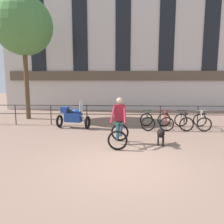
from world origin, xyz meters
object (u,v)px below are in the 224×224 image
parked_bicycle_mid_left (165,121)px  parked_bicycle_far_end (202,122)px  cyclist_with_bike (119,124)px  parked_bicycle_mid_right (184,121)px  parked_motorcycle (73,117)px  parked_bicycle_near_lamp (147,121)px  dog (161,134)px

parked_bicycle_mid_left → parked_bicycle_far_end: 1.73m
cyclist_with_bike → parked_bicycle_far_end: (3.92, 2.62, -0.41)m
cyclist_with_bike → parked_bicycle_mid_right: cyclist_with_bike is taller
parked_motorcycle → parked_bicycle_mid_right: 5.32m
parked_bicycle_mid_right → parked_motorcycle: bearing=1.9°
parked_motorcycle → parked_bicycle_far_end: bearing=-78.3°
parked_motorcycle → parked_bicycle_far_end: 6.19m
parked_bicycle_near_lamp → parked_bicycle_mid_right: bearing=-177.7°
dog → parked_motorcycle: 4.58m
parked_bicycle_near_lamp → parked_bicycle_mid_left: same height
cyclist_with_bike → dog: 1.55m
parked_bicycle_mid_left → parked_bicycle_mid_right: same height
dog → parked_bicycle_mid_right: (1.55, 2.63, -0.06)m
parked_bicycle_near_lamp → parked_bicycle_far_end: (2.59, 0.00, 0.00)m
cyclist_with_bike → parked_bicycle_mid_right: 4.05m
dog → parked_bicycle_near_lamp: (-0.18, 2.63, -0.06)m
parked_motorcycle → parked_bicycle_far_end: parked_motorcycle is taller
cyclist_with_bike → parked_bicycle_near_lamp: cyclist_with_bike is taller
cyclist_with_bike → parked_bicycle_mid_left: size_ratio=1.47×
dog → parked_bicycle_mid_left: size_ratio=0.83×
cyclist_with_bike → parked_bicycle_far_end: size_ratio=1.42×
parked_bicycle_near_lamp → parked_bicycle_mid_left: 0.86m
cyclist_with_bike → parked_bicycle_near_lamp: size_ratio=1.50×
parked_bicycle_mid_right → dog: bearing=61.0°
cyclist_with_bike → parked_bicycle_near_lamp: (1.33, 2.62, -0.41)m
dog → parked_bicycle_near_lamp: bearing=103.0°
parked_bicycle_near_lamp → parked_bicycle_mid_right: size_ratio=1.01×
cyclist_with_bike → dog: (1.51, -0.01, -0.34)m
dog → parked_motorcycle: parked_motorcycle is taller
dog → parked_bicycle_mid_right: 3.06m
dog → parked_bicycle_far_end: size_ratio=0.80×
cyclist_with_bike → parked_bicycle_near_lamp: bearing=66.8°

